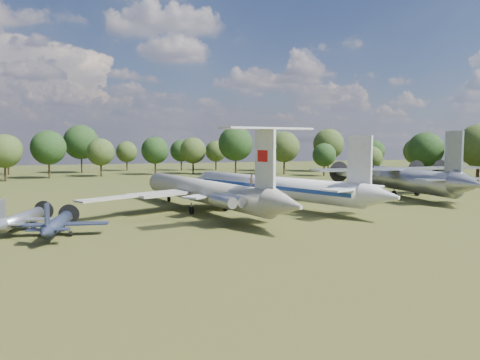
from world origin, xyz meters
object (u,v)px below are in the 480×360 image
object	(u,v)px
il62_airliner	(203,195)
small_prop_west	(58,227)
tu104_jet	(273,191)
an12_transport	(402,182)
small_prop_northwest	(22,222)
person_on_il62	(251,181)

from	to	relation	value
il62_airliner	small_prop_west	size ratio (longest dim) A/B	3.30
tu104_jet	an12_transport	bearing A→B (deg)	-13.90
il62_airliner	small_prop_west	xyz separation A→B (m)	(-19.39, -13.12, -1.29)
tu104_jet	small_prop_northwest	world-z (taller)	tu104_jet
an12_transport	small_prop_northwest	distance (m)	66.17
il62_airliner	small_prop_west	world-z (taller)	il62_airliner
tu104_jet	small_prop_northwest	distance (m)	37.49
tu104_jet	small_prop_west	size ratio (longest dim) A/B	3.24
il62_airliner	tu104_jet	size ratio (longest dim) A/B	1.02
an12_transport	small_prop_northwest	world-z (taller)	an12_transport
small_prop_northwest	person_on_il62	bearing A→B (deg)	6.87
small_prop_northwest	person_on_il62	distance (m)	27.57
small_prop_northwest	person_on_il62	xyz separation A→B (m)	(26.86, -4.34, 4.44)
tu104_jet	small_prop_west	xyz separation A→B (m)	(-31.59, -15.64, -1.30)
an12_transport	small_prop_west	world-z (taller)	an12_transport
tu104_jet	small_prop_west	bearing A→B (deg)	-177.44
an12_transport	small_prop_west	xyz separation A→B (m)	(-59.98, -20.58, -1.56)
small_prop_northwest	tu104_jet	bearing A→B (deg)	33.16
tu104_jet	person_on_il62	bearing A→B (deg)	-143.98
il62_airliner	person_on_il62	world-z (taller)	person_on_il62
small_prop_west	small_prop_northwest	size ratio (longest dim) A/B	0.99
an12_transport	small_prop_west	bearing A→B (deg)	-160.40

